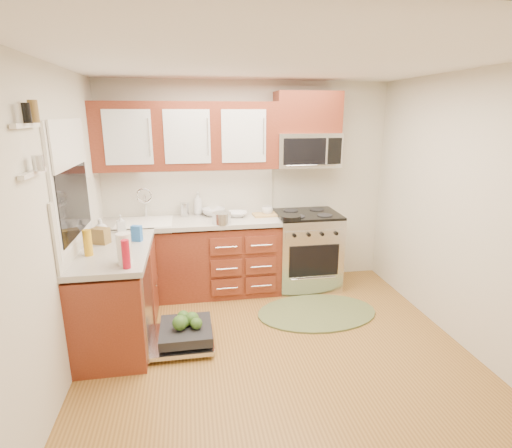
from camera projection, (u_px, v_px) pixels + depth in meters
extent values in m
plane|color=brown|center=(278.00, 354.00, 3.65)|extent=(3.50, 3.50, 0.00)
plane|color=white|center=(282.00, 61.00, 2.98)|extent=(3.50, 3.50, 0.00)
cube|color=beige|center=(248.00, 186.00, 4.98)|extent=(3.50, 0.04, 2.50)
cube|color=beige|center=(375.00, 332.00, 1.65)|extent=(3.50, 0.04, 2.50)
cube|color=beige|center=(55.00, 232.00, 3.03)|extent=(0.04, 3.50, 2.50)
cube|color=beige|center=(469.00, 214.00, 3.60)|extent=(0.04, 3.50, 2.50)
cube|color=#5C2314|center=(193.00, 260.00, 4.79)|extent=(2.05, 0.60, 0.85)
cube|color=#5C2314|center=(118.00, 298.00, 3.80)|extent=(0.60, 1.25, 0.85)
cube|color=#B9B5A9|center=(191.00, 222.00, 4.66)|extent=(2.07, 0.64, 0.05)
cube|color=#B9B5A9|center=(114.00, 251.00, 3.67)|extent=(0.64, 1.27, 0.05)
cube|color=beige|center=(190.00, 191.00, 4.85)|extent=(2.05, 0.02, 0.57)
cube|color=beige|center=(76.00, 220.00, 3.54)|extent=(0.02, 1.25, 0.57)
cube|color=#5C2314|center=(307.00, 112.00, 4.68)|extent=(0.76, 0.35, 0.47)
cube|color=white|center=(69.00, 143.00, 3.34)|extent=(0.02, 0.96, 0.40)
cube|color=white|center=(26.00, 125.00, 2.49)|extent=(0.04, 0.40, 0.03)
cube|color=white|center=(33.00, 173.00, 2.57)|extent=(0.04, 0.40, 0.03)
cylinder|color=black|center=(290.00, 217.00, 4.57)|extent=(0.29, 0.29, 0.04)
cylinder|color=silver|center=(222.00, 218.00, 4.48)|extent=(0.27, 0.27, 0.13)
cube|color=tan|center=(266.00, 215.00, 4.84)|extent=(0.33, 0.22, 0.02)
cylinder|color=silver|center=(184.00, 210.00, 4.79)|extent=(0.11, 0.11, 0.17)
cylinder|color=white|center=(124.00, 249.00, 3.26)|extent=(0.15, 0.15, 0.26)
cylinder|color=gold|center=(88.00, 243.00, 3.46)|extent=(0.10, 0.10, 0.23)
cylinder|color=#B40F24|center=(126.00, 254.00, 3.17)|extent=(0.08, 0.08, 0.24)
cube|color=brown|center=(101.00, 236.00, 3.79)|extent=(0.18, 0.16, 0.15)
cube|color=blue|center=(137.00, 233.00, 3.86)|extent=(0.11, 0.09, 0.15)
imported|color=#999999|center=(237.00, 214.00, 4.79)|extent=(0.27, 0.27, 0.06)
imported|color=#999999|center=(214.00, 212.00, 4.84)|extent=(0.36, 0.36, 0.09)
imported|color=#999999|center=(267.00, 211.00, 4.86)|extent=(0.17, 0.17, 0.10)
imported|color=#999999|center=(198.00, 204.00, 4.86)|extent=(0.12, 0.12, 0.28)
imported|color=#999999|center=(121.00, 224.00, 4.14)|extent=(0.10, 0.10, 0.19)
imported|color=#999999|center=(101.00, 228.00, 3.98)|extent=(0.18, 0.18, 0.19)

